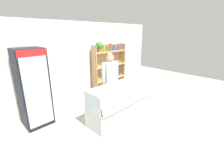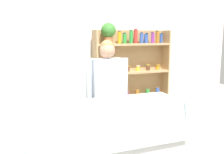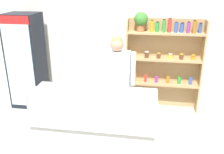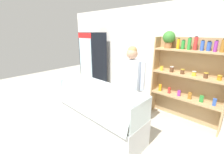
% 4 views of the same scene
% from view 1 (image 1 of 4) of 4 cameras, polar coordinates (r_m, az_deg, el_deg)
% --- Properties ---
extents(ground_plane, '(12.00, 12.00, 0.00)m').
position_cam_1_polar(ground_plane, '(4.56, 5.33, -14.45)').
color(ground_plane, '#B7B2A3').
extents(back_wall, '(6.80, 0.10, 2.70)m').
position_cam_1_polar(back_wall, '(5.46, -10.32, 5.84)').
color(back_wall, white).
rests_on(back_wall, ground).
extents(drinks_fridge, '(0.66, 0.63, 2.01)m').
position_cam_1_polar(drinks_fridge, '(4.26, -27.77, -3.80)').
color(drinks_fridge, black).
rests_on(drinks_fridge, ground).
extents(shelving_unit, '(1.54, 0.29, 2.05)m').
position_cam_1_polar(shelving_unit, '(5.84, -1.63, 4.96)').
color(shelving_unit, tan).
rests_on(shelving_unit, ground).
extents(deli_display_case, '(1.96, 0.71, 1.01)m').
position_cam_1_polar(deli_display_case, '(4.33, 3.08, -11.40)').
color(deli_display_case, silver).
rests_on(deli_display_case, ground).
extents(shop_clerk, '(0.66, 0.25, 1.76)m').
position_cam_1_polar(shop_clerk, '(4.67, -0.65, 0.52)').
color(shop_clerk, '#4C4233').
rests_on(shop_clerk, ground).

